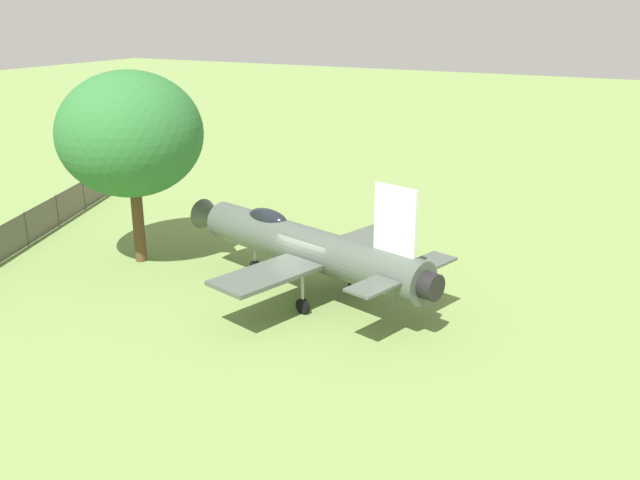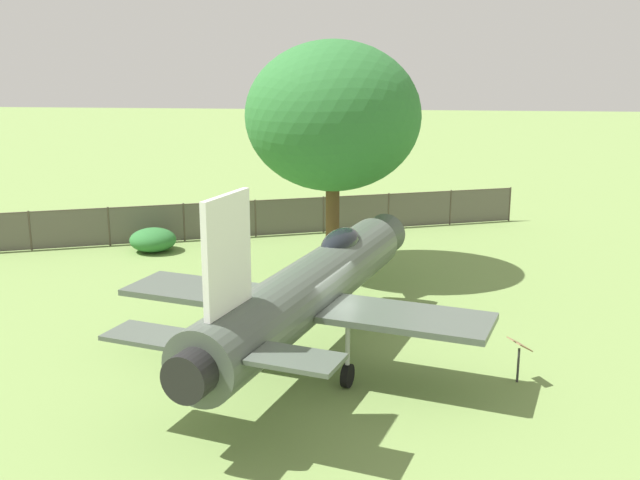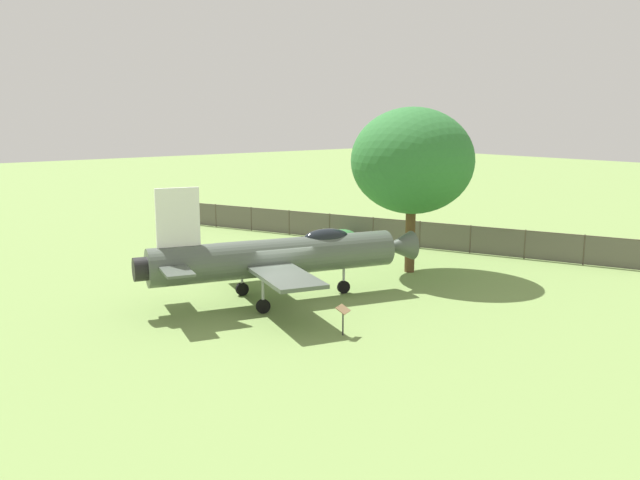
# 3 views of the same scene
# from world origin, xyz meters

# --- Properties ---
(ground_plane) EXTENTS (200.00, 200.00, 0.00)m
(ground_plane) POSITION_xyz_m (0.00, 0.00, 0.00)
(ground_plane) COLOR #75934C
(display_jet) EXTENTS (9.97, 12.92, 5.27)m
(display_jet) POSITION_xyz_m (-0.10, -0.35, 2.05)
(display_jet) COLOR #4C564C
(display_jet) RESTS_ON ground_plane
(shade_tree) EXTENTS (6.45, 6.24, 8.61)m
(shade_tree) POSITION_xyz_m (0.17, -8.79, 5.86)
(shade_tree) COLOR brown
(shade_tree) RESTS_ON ground_plane
(info_plaque) EXTENTS (0.61, 0.71, 1.14)m
(info_plaque) POSITION_xyz_m (-5.40, 0.74, 0.85)
(info_plaque) COLOR #333333
(info_plaque) RESTS_ON ground_plane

